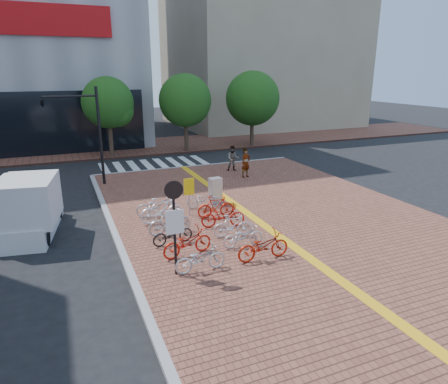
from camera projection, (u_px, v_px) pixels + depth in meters
name	position (u px, v px, depth m)	size (l,w,h in m)	color
ground	(223.00, 238.00, 16.11)	(120.00, 120.00, 0.00)	black
sidewalk	(369.00, 279.00, 12.79)	(14.00, 34.00, 0.15)	brown
tactile_strip	(344.00, 283.00, 12.39)	(0.40, 34.00, 0.01)	#ECAB15
kerb_west	(154.00, 331.00, 10.20)	(0.25, 34.00, 0.15)	gray
kerb_north	(197.00, 166.00, 27.79)	(14.00, 0.25, 0.15)	gray
far_sidewalk	(130.00, 148.00, 34.63)	(70.00, 8.00, 0.15)	brown
building_beige	(259.00, 49.00, 48.37)	(20.00, 18.00, 18.00)	gray
crosswalk	(155.00, 165.00, 28.65)	(7.50, 4.00, 0.01)	silver
street_trees	(198.00, 101.00, 32.18)	(16.20, 4.60, 6.35)	#38281E
bike_0	(200.00, 258.00, 13.01)	(0.60, 1.72, 0.90)	silver
bike_1	(187.00, 242.00, 14.12)	(0.66, 1.89, 0.99)	red
bike_2	(173.00, 234.00, 15.07)	(0.56, 1.60, 0.84)	black
bike_3	(170.00, 222.00, 15.92)	(0.50, 1.78, 1.07)	#BCBBC1
bike_4	(162.00, 210.00, 17.15)	(0.54, 1.90, 1.14)	white
bike_5	(157.00, 206.00, 17.98)	(0.65, 1.88, 0.99)	#ACADB1
bike_6	(263.00, 246.00, 13.80)	(0.67, 1.93, 1.01)	#A7200B
bike_7	(243.00, 236.00, 14.85)	(0.56, 1.60, 0.84)	silver
bike_8	(233.00, 226.00, 15.70)	(0.44, 1.56, 0.94)	silver
bike_9	(223.00, 216.00, 16.73)	(0.64, 1.84, 0.97)	#B8190D
bike_10	(216.00, 207.00, 17.79)	(0.47, 1.68, 1.01)	red
bike_11	(204.00, 199.00, 19.06)	(0.57, 1.64, 0.86)	#BABBC0
pedestrian_a	(246.00, 163.00, 24.47)	(0.66, 0.43, 1.81)	gray
pedestrian_b	(233.00, 158.00, 26.05)	(0.80, 0.62, 1.65)	#494F5C
utility_box	(215.00, 191.00, 19.71)	(0.59, 0.43, 1.28)	#B7B7BC
yellow_sign	(189.00, 190.00, 17.84)	(0.47, 0.11, 1.74)	#B7B7BC
notice_sign	(174.00, 217.00, 12.33)	(0.59, 0.14, 3.16)	black
traffic_light_pole	(74.00, 119.00, 21.71)	(2.96, 1.14, 5.51)	black
box_truck	(28.00, 207.00, 16.20)	(2.57, 4.59, 2.51)	silver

